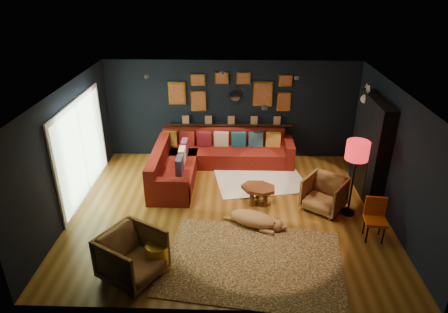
{
  "coord_description": "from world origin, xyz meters",
  "views": [
    {
      "loc": [
        0.12,
        -7.18,
        4.7
      ],
      "look_at": [
        -0.11,
        0.3,
        1.12
      ],
      "focal_mm": 32.0,
      "sensor_mm": 36.0,
      "label": 1
    }
  ],
  "objects_px": {
    "gold_stool": "(158,257)",
    "sectional": "(206,159)",
    "coffee_table": "(258,190)",
    "orange_chair": "(375,215)",
    "pouf": "(173,183)",
    "dog": "(253,216)",
    "armchair_left": "(132,254)",
    "armchair_right": "(324,192)",
    "floor_lamp": "(357,154)"
  },
  "relations": [
    {
      "from": "sectional",
      "to": "coffee_table",
      "type": "distance_m",
      "value": 1.96
    },
    {
      "from": "sectional",
      "to": "dog",
      "type": "relative_size",
      "value": 2.62
    },
    {
      "from": "pouf",
      "to": "armchair_left",
      "type": "distance_m",
      "value": 2.81
    },
    {
      "from": "sectional",
      "to": "coffee_table",
      "type": "relative_size",
      "value": 3.71
    },
    {
      "from": "pouf",
      "to": "dog",
      "type": "bearing_deg",
      "value": -35.95
    },
    {
      "from": "orange_chair",
      "to": "dog",
      "type": "height_order",
      "value": "orange_chair"
    },
    {
      "from": "sectional",
      "to": "coffee_table",
      "type": "height_order",
      "value": "sectional"
    },
    {
      "from": "sectional",
      "to": "pouf",
      "type": "height_order",
      "value": "sectional"
    },
    {
      "from": "sectional",
      "to": "armchair_right",
      "type": "relative_size",
      "value": 4.25
    },
    {
      "from": "dog",
      "to": "orange_chair",
      "type": "bearing_deg",
      "value": 15.9
    },
    {
      "from": "armchair_left",
      "to": "armchair_right",
      "type": "bearing_deg",
      "value": -28.42
    },
    {
      "from": "pouf",
      "to": "gold_stool",
      "type": "distance_m",
      "value": 2.6
    },
    {
      "from": "coffee_table",
      "to": "pouf",
      "type": "bearing_deg",
      "value": 167.01
    },
    {
      "from": "coffee_table",
      "to": "pouf",
      "type": "distance_m",
      "value": 1.99
    },
    {
      "from": "dog",
      "to": "armchair_right",
      "type": "bearing_deg",
      "value": 46.85
    },
    {
      "from": "sectional",
      "to": "floor_lamp",
      "type": "relative_size",
      "value": 2.08
    },
    {
      "from": "gold_stool",
      "to": "floor_lamp",
      "type": "relative_size",
      "value": 0.31
    },
    {
      "from": "gold_stool",
      "to": "dog",
      "type": "relative_size",
      "value": 0.39
    },
    {
      "from": "pouf",
      "to": "armchair_right",
      "type": "distance_m",
      "value": 3.37
    },
    {
      "from": "armchair_right",
      "to": "floor_lamp",
      "type": "xyz_separation_m",
      "value": [
        0.5,
        -0.16,
        0.98
      ]
    },
    {
      "from": "coffee_table",
      "to": "dog",
      "type": "distance_m",
      "value": 0.87
    },
    {
      "from": "armchair_left",
      "to": "orange_chair",
      "type": "relative_size",
      "value": 1.11
    },
    {
      "from": "pouf",
      "to": "floor_lamp",
      "type": "height_order",
      "value": "floor_lamp"
    },
    {
      "from": "coffee_table",
      "to": "gold_stool",
      "type": "distance_m",
      "value": 2.8
    },
    {
      "from": "pouf",
      "to": "gold_stool",
      "type": "relative_size",
      "value": 1.1
    },
    {
      "from": "orange_chair",
      "to": "gold_stool",
      "type": "bearing_deg",
      "value": -159.36
    },
    {
      "from": "sectional",
      "to": "dog",
      "type": "bearing_deg",
      "value": -65.04
    },
    {
      "from": "orange_chair",
      "to": "pouf",
      "type": "bearing_deg",
      "value": 164.85
    },
    {
      "from": "armchair_right",
      "to": "floor_lamp",
      "type": "distance_m",
      "value": 1.11
    },
    {
      "from": "gold_stool",
      "to": "dog",
      "type": "xyz_separation_m",
      "value": [
        1.65,
        1.3,
        -0.03
      ]
    },
    {
      "from": "armchair_left",
      "to": "pouf",
      "type": "bearing_deg",
      "value": 25.16
    },
    {
      "from": "armchair_left",
      "to": "dog",
      "type": "relative_size",
      "value": 0.71
    },
    {
      "from": "armchair_left",
      "to": "armchair_right",
      "type": "distance_m",
      "value": 4.16
    },
    {
      "from": "sectional",
      "to": "orange_chair",
      "type": "bearing_deg",
      "value": -38.13
    },
    {
      "from": "coffee_table",
      "to": "armchair_left",
      "type": "xyz_separation_m",
      "value": [
        -2.18,
        -2.34,
        0.12
      ]
    },
    {
      "from": "coffee_table",
      "to": "orange_chair",
      "type": "bearing_deg",
      "value": -27.95
    },
    {
      "from": "armchair_left",
      "to": "coffee_table",
      "type": "bearing_deg",
      "value": -12.7
    },
    {
      "from": "orange_chair",
      "to": "dog",
      "type": "xyz_separation_m",
      "value": [
        -2.27,
        0.28,
        -0.26
      ]
    },
    {
      "from": "gold_stool",
      "to": "armchair_left",
      "type": "bearing_deg",
      "value": -153.38
    },
    {
      "from": "gold_stool",
      "to": "sectional",
      "type": "bearing_deg",
      "value": 81.47
    },
    {
      "from": "orange_chair",
      "to": "sectional",
      "type": "bearing_deg",
      "value": 147.92
    },
    {
      "from": "sectional",
      "to": "floor_lamp",
      "type": "height_order",
      "value": "floor_lamp"
    },
    {
      "from": "pouf",
      "to": "armchair_left",
      "type": "bearing_deg",
      "value": -95.05
    },
    {
      "from": "sectional",
      "to": "armchair_right",
      "type": "height_order",
      "value": "sectional"
    },
    {
      "from": "coffee_table",
      "to": "armchair_right",
      "type": "xyz_separation_m",
      "value": [
        1.37,
        -0.18,
        0.06
      ]
    },
    {
      "from": "sectional",
      "to": "armchair_right",
      "type": "xyz_separation_m",
      "value": [
        2.62,
        -1.69,
        0.08
      ]
    },
    {
      "from": "coffee_table",
      "to": "gold_stool",
      "type": "height_order",
      "value": "gold_stool"
    },
    {
      "from": "orange_chair",
      "to": "armchair_right",
      "type": "bearing_deg",
      "value": 134.41
    },
    {
      "from": "sectional",
      "to": "orange_chair",
      "type": "relative_size",
      "value": 4.12
    },
    {
      "from": "coffee_table",
      "to": "floor_lamp",
      "type": "distance_m",
      "value": 2.17
    }
  ]
}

